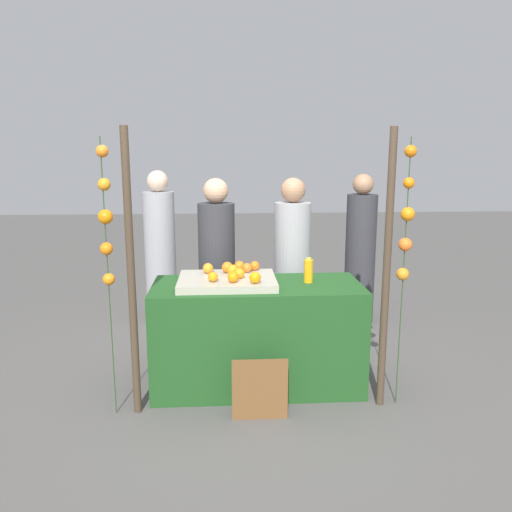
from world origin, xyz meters
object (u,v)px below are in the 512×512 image
orange_1 (247,268)px  vendor_right (292,274)px  vendor_left (217,275)px  juice_bottle (308,271)px  orange_0 (255,266)px  chalkboard_sign (260,390)px  stall_counter (257,335)px

orange_1 → vendor_right: (0.44, 0.51, -0.18)m
orange_1 → vendor_left: 0.59m
orange_1 → juice_bottle: (0.49, -0.12, -0.00)m
orange_0 → chalkboard_sign: 1.08m
orange_1 → vendor_right: bearing=49.2°
juice_bottle → chalkboard_sign: bearing=-126.2°
juice_bottle → orange_1: bearing=166.0°
orange_1 → juice_bottle: juice_bottle is taller
juice_bottle → vendor_left: bearing=140.3°
stall_counter → vendor_right: vendor_right is taller
stall_counter → chalkboard_sign: (-0.02, -0.56, -0.21)m
orange_1 → chalkboard_sign: bearing=-85.5°
orange_0 → vendor_left: vendor_left is taller
chalkboard_sign → vendor_left: vendor_left is taller
stall_counter → chalkboard_sign: 0.59m
vendor_left → orange_1: bearing=-62.7°
vendor_left → chalkboard_sign: bearing=-75.5°
orange_0 → vendor_left: 0.56m
vendor_left → juice_bottle: bearing=-39.7°
juice_bottle → vendor_left: (-0.75, 0.62, -0.18)m
vendor_left → vendor_right: same height
orange_0 → juice_bottle: (0.42, -0.19, -0.00)m
orange_0 → orange_1: (-0.07, -0.07, -0.00)m
orange_0 → orange_1: bearing=-133.4°
stall_counter → orange_1: bearing=114.9°
orange_1 → chalkboard_sign: orange_1 is taller
stall_counter → juice_bottle: 0.67m
orange_1 → chalkboard_sign: size_ratio=0.17×
orange_1 → juice_bottle: bearing=-14.0°
chalkboard_sign → vendor_right: (0.39, 1.23, 0.55)m
orange_0 → vendor_left: size_ratio=0.05×
juice_bottle → vendor_right: bearing=94.2°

